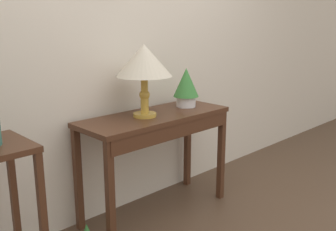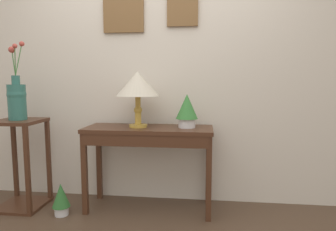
{
  "view_description": "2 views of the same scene",
  "coord_description": "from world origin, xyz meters",
  "px_view_note": "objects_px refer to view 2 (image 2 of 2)",
  "views": [
    {
      "loc": [
        -1.78,
        -0.86,
        1.4
      ],
      "look_at": [
        0.23,
        1.22,
        0.69
      ],
      "focal_mm": 40.73,
      "sensor_mm": 36.0,
      "label": 1
    },
    {
      "loc": [
        0.47,
        -1.51,
        1.18
      ],
      "look_at": [
        0.15,
        1.18,
        0.86
      ],
      "focal_mm": 31.96,
      "sensor_mm": 36.0,
      "label": 2
    }
  ],
  "objects_px": {
    "console_table": "(148,140)",
    "flower_vase_tall": "(17,97)",
    "potted_plant_on_console": "(187,109)",
    "table_lamp": "(138,85)",
    "potted_plant_floor": "(61,198)",
    "pedestal_stand_left": "(21,164)"
  },
  "relations": [
    {
      "from": "console_table",
      "to": "table_lamp",
      "type": "xyz_separation_m",
      "value": [
        -0.1,
        0.02,
        0.48
      ]
    },
    {
      "from": "table_lamp",
      "to": "pedestal_stand_left",
      "type": "bearing_deg",
      "value": -174.77
    },
    {
      "from": "console_table",
      "to": "flower_vase_tall",
      "type": "distance_m",
      "value": 1.25
    },
    {
      "from": "table_lamp",
      "to": "potted_plant_floor",
      "type": "bearing_deg",
      "value": -160.23
    },
    {
      "from": "pedestal_stand_left",
      "to": "potted_plant_floor",
      "type": "xyz_separation_m",
      "value": [
        0.45,
        -0.13,
        -0.26
      ]
    },
    {
      "from": "table_lamp",
      "to": "potted_plant_floor",
      "type": "distance_m",
      "value": 1.19
    },
    {
      "from": "potted_plant_on_console",
      "to": "potted_plant_floor",
      "type": "height_order",
      "value": "potted_plant_on_console"
    },
    {
      "from": "potted_plant_on_console",
      "to": "flower_vase_tall",
      "type": "height_order",
      "value": "flower_vase_tall"
    },
    {
      "from": "pedestal_stand_left",
      "to": "potted_plant_floor",
      "type": "bearing_deg",
      "value": -16.4
    },
    {
      "from": "console_table",
      "to": "pedestal_stand_left",
      "type": "xyz_separation_m",
      "value": [
        -1.19,
        -0.08,
        -0.24
      ]
    },
    {
      "from": "table_lamp",
      "to": "flower_vase_tall",
      "type": "bearing_deg",
      "value": -174.73
    },
    {
      "from": "pedestal_stand_left",
      "to": "flower_vase_tall",
      "type": "bearing_deg",
      "value": -38.62
    },
    {
      "from": "potted_plant_on_console",
      "to": "pedestal_stand_left",
      "type": "relative_size",
      "value": 0.36
    },
    {
      "from": "potted_plant_on_console",
      "to": "potted_plant_floor",
      "type": "relative_size",
      "value": 1.04
    },
    {
      "from": "potted_plant_on_console",
      "to": "console_table",
      "type": "bearing_deg",
      "value": -172.36
    },
    {
      "from": "pedestal_stand_left",
      "to": "flower_vase_tall",
      "type": "height_order",
      "value": "flower_vase_tall"
    },
    {
      "from": "potted_plant_floor",
      "to": "potted_plant_on_console",
      "type": "bearing_deg",
      "value": 13.19
    },
    {
      "from": "potted_plant_floor",
      "to": "console_table",
      "type": "bearing_deg",
      "value": 15.66
    },
    {
      "from": "console_table",
      "to": "potted_plant_on_console",
      "type": "xyz_separation_m",
      "value": [
        0.34,
        0.05,
        0.27
      ]
    },
    {
      "from": "table_lamp",
      "to": "flower_vase_tall",
      "type": "relative_size",
      "value": 0.71
    },
    {
      "from": "table_lamp",
      "to": "potted_plant_floor",
      "type": "relative_size",
      "value": 1.72
    },
    {
      "from": "flower_vase_tall",
      "to": "table_lamp",
      "type": "bearing_deg",
      "value": 5.27
    }
  ]
}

